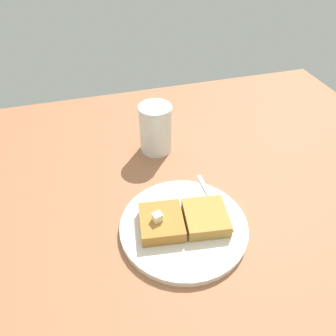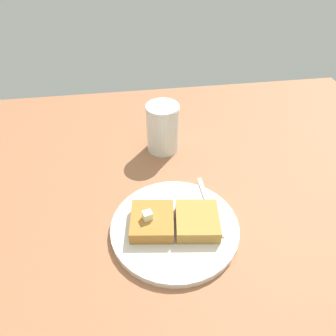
# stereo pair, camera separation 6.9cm
# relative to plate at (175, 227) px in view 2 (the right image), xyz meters

# --- Properties ---
(table_surface) EXTENTS (1.30, 1.30, 0.02)m
(table_surface) POSITION_rel_plate_xyz_m (-0.02, -0.09, -0.02)
(table_surface) COLOR #9E6442
(table_surface) RESTS_ON ground
(plate) EXTENTS (0.24, 0.24, 0.01)m
(plate) POSITION_rel_plate_xyz_m (0.00, 0.00, 0.00)
(plate) COLOR silver
(plate) RESTS_ON table_surface
(toast_slice_left) EXTENTS (0.09, 0.09, 0.03)m
(toast_slice_left) POSITION_rel_plate_xyz_m (-0.04, 0.01, 0.02)
(toast_slice_left) COLOR #AF732F
(toast_slice_left) RESTS_ON plate
(toast_slice_middle) EXTENTS (0.09, 0.09, 0.03)m
(toast_slice_middle) POSITION_rel_plate_xyz_m (0.04, -0.01, 0.02)
(toast_slice_middle) COLOR #B1843B
(toast_slice_middle) RESTS_ON plate
(butter_pat_primary) EXTENTS (0.02, 0.02, 0.02)m
(butter_pat_primary) POSITION_rel_plate_xyz_m (-0.05, 0.00, 0.04)
(butter_pat_primary) COLOR #F3F0CA
(butter_pat_primary) RESTS_ON toast_slice_left
(fork) EXTENTS (0.02, 0.16, 0.00)m
(fork) POSITION_rel_plate_xyz_m (0.07, 0.03, 0.01)
(fork) COLOR silver
(fork) RESTS_ON plate
(syrup_jar) EXTENTS (0.08, 0.08, 0.12)m
(syrup_jar) POSITION_rel_plate_xyz_m (0.01, 0.26, 0.05)
(syrup_jar) COLOR #331205
(syrup_jar) RESTS_ON table_surface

